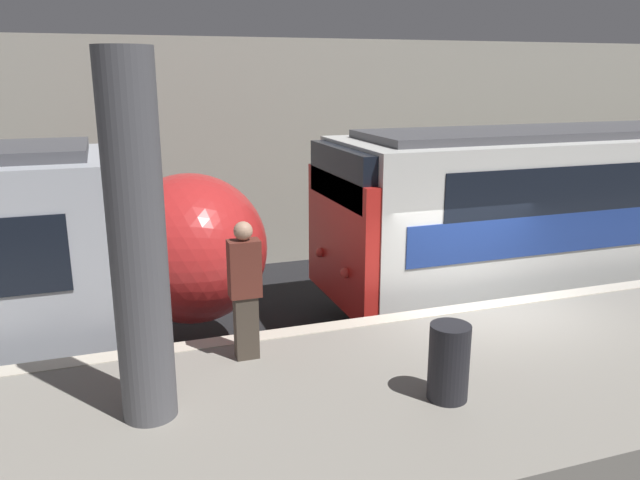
# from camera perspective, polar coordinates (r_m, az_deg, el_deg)

# --- Properties ---
(ground_plane) EXTENTS (120.00, 120.00, 0.00)m
(ground_plane) POSITION_cam_1_polar(r_m,az_deg,el_deg) (10.41, 14.07, -11.37)
(ground_plane) COLOR black
(platform) EXTENTS (40.00, 3.84, 1.15)m
(platform) POSITION_cam_1_polar(r_m,az_deg,el_deg) (8.80, 21.24, -12.98)
(platform) COLOR gray
(platform) RESTS_ON ground
(station_rear_barrier) EXTENTS (50.00, 0.15, 5.31)m
(station_rear_barrier) POSITION_cam_1_polar(r_m,az_deg,el_deg) (15.40, 1.18, 8.02)
(station_rear_barrier) COLOR #B2AD9E
(station_rear_barrier) RESTS_ON ground
(support_pillar_near) EXTENTS (0.55, 0.55, 3.66)m
(support_pillar_near) POSITION_cam_1_polar(r_m,az_deg,el_deg) (6.23, -16.32, -0.37)
(support_pillar_near) COLOR #56565B
(support_pillar_near) RESTS_ON platform
(person_waiting) EXTENTS (0.38, 0.24, 1.73)m
(person_waiting) POSITION_cam_1_polar(r_m,az_deg,el_deg) (7.59, -6.88, -4.30)
(person_waiting) COLOR #473D33
(person_waiting) RESTS_ON platform
(trash_bin) EXTENTS (0.44, 0.44, 0.85)m
(trash_bin) POSITION_cam_1_polar(r_m,az_deg,el_deg) (6.93, 11.69, -10.88)
(trash_bin) COLOR #232328
(trash_bin) RESTS_ON platform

